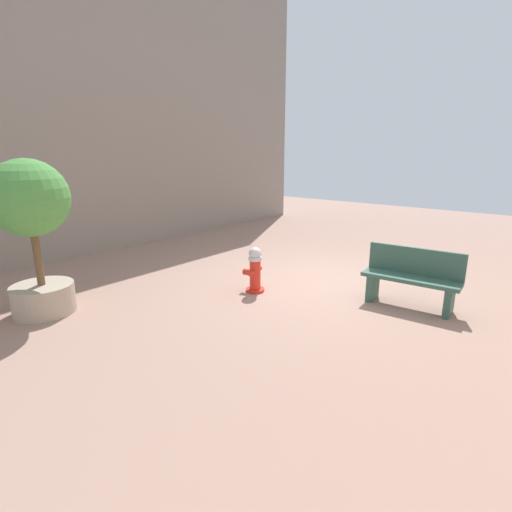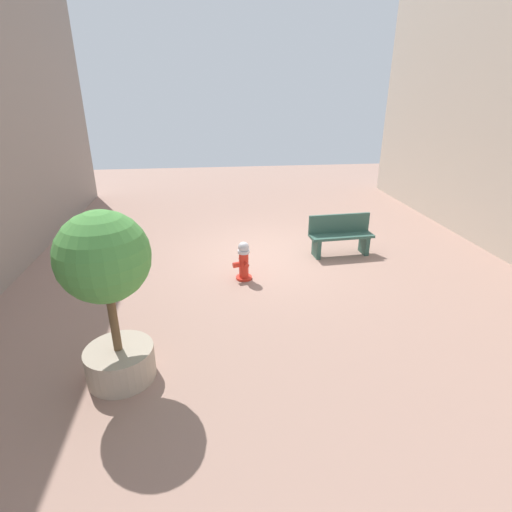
# 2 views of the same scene
# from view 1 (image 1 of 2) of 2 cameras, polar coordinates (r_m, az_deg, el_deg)

# --- Properties ---
(ground_plane) EXTENTS (23.40, 23.40, 0.00)m
(ground_plane) POSITION_cam_1_polar(r_m,az_deg,el_deg) (7.72, 9.41, -3.73)
(ground_plane) COLOR #9E7A6B
(building_facade_right) EXTENTS (0.70, 18.00, 7.64)m
(building_facade_right) POSITION_cam_1_polar(r_m,az_deg,el_deg) (10.10, -31.12, 20.78)
(building_facade_right) COLOR gray
(building_facade_right) RESTS_ON ground_plane
(fire_hydrant) EXTENTS (0.40, 0.43, 0.82)m
(fire_hydrant) POSITION_cam_1_polar(r_m,az_deg,el_deg) (7.00, -0.18, -1.98)
(fire_hydrant) COLOR red
(fire_hydrant) RESTS_ON ground_plane
(bench_near) EXTENTS (1.52, 0.54, 0.95)m
(bench_near) POSITION_cam_1_polar(r_m,az_deg,el_deg) (6.80, 21.65, -2.88)
(bench_near) COLOR #33594C
(bench_near) RESTS_ON ground_plane
(planter_tree) EXTENTS (1.14, 1.14, 2.36)m
(planter_tree) POSITION_cam_1_polar(r_m,az_deg,el_deg) (6.69, -29.74, 4.55)
(planter_tree) COLOR tan
(planter_tree) RESTS_ON ground_plane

